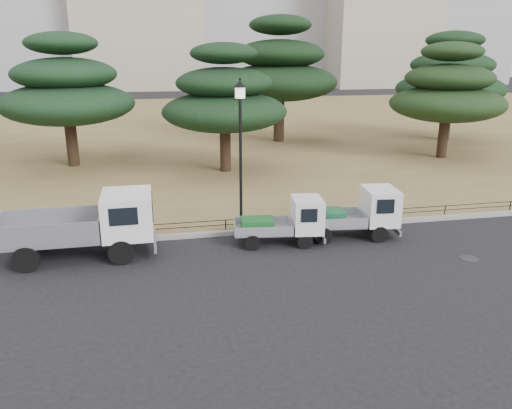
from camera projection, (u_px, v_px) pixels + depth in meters
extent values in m
plane|color=black|center=(268.00, 260.00, 16.25)|extent=(220.00, 220.00, 0.00)
cube|color=olive|center=(193.00, 127.00, 44.90)|extent=(120.00, 56.00, 0.15)
cube|color=gray|center=(253.00, 231.00, 18.67)|extent=(120.00, 0.25, 0.16)
cylinder|color=black|center=(121.00, 252.00, 15.81)|extent=(0.82, 0.17, 0.82)
cylinder|color=black|center=(124.00, 233.00, 17.48)|extent=(0.82, 0.17, 0.82)
cylinder|color=black|center=(26.00, 260.00, 15.24)|extent=(0.82, 0.17, 0.82)
cylinder|color=black|center=(38.00, 239.00, 16.92)|extent=(0.82, 0.17, 0.82)
cube|color=#2D2D30|center=(79.00, 239.00, 16.31)|extent=(4.60, 1.02, 0.14)
cube|color=gray|center=(50.00, 228.00, 16.01)|extent=(3.20, 1.83, 0.80)
cube|color=white|center=(128.00, 214.00, 16.40)|extent=(1.61, 1.97, 1.41)
cylinder|color=black|center=(305.00, 241.00, 17.13)|extent=(0.56, 0.21, 0.54)
cylinder|color=black|center=(300.00, 230.00, 18.25)|extent=(0.56, 0.21, 0.54)
cylinder|color=black|center=(252.00, 243.00, 17.00)|extent=(0.56, 0.21, 0.54)
cylinder|color=black|center=(250.00, 231.00, 18.12)|extent=(0.56, 0.21, 0.54)
cube|color=#2D2D30|center=(278.00, 233.00, 17.59)|extent=(2.98, 1.03, 0.13)
cube|color=#9FA2A6|center=(263.00, 226.00, 17.48)|extent=(2.15, 1.47, 0.36)
cube|color=silver|center=(307.00, 214.00, 17.48)|extent=(1.17, 1.45, 1.17)
cube|color=#1A5B25|center=(257.00, 224.00, 17.44)|extent=(1.20, 0.93, 0.40)
cylinder|color=black|center=(379.00, 234.00, 17.71)|extent=(0.62, 0.23, 0.60)
cylinder|color=black|center=(368.00, 222.00, 18.98)|extent=(0.62, 0.23, 0.60)
cylinder|color=black|center=(324.00, 236.00, 17.55)|extent=(0.62, 0.23, 0.60)
cylinder|color=black|center=(316.00, 223.00, 18.81)|extent=(0.62, 0.23, 0.60)
cube|color=#2D2D30|center=(348.00, 225.00, 18.22)|extent=(3.32, 1.12, 0.14)
cube|color=#9B9DA2|center=(332.00, 218.00, 18.10)|extent=(2.39, 1.62, 0.40)
cube|color=silver|center=(380.00, 206.00, 18.11)|extent=(1.29, 1.61, 1.28)
cube|color=#1A5D39|center=(326.00, 216.00, 18.05)|extent=(1.33, 1.03, 0.44)
cylinder|color=black|center=(241.00, 225.00, 18.83)|extent=(0.41, 0.41, 0.15)
cylinder|color=black|center=(241.00, 163.00, 18.13)|extent=(0.11, 0.11, 4.65)
cylinder|color=white|center=(240.00, 93.00, 17.39)|extent=(0.37, 0.37, 0.37)
cone|color=black|center=(240.00, 84.00, 17.30)|extent=(0.48, 0.48, 0.23)
cylinder|color=black|center=(252.00, 223.00, 18.73)|extent=(38.00, 0.03, 0.03)
cylinder|color=black|center=(252.00, 218.00, 18.67)|extent=(38.00, 0.03, 0.03)
cylinder|color=black|center=(252.00, 223.00, 18.73)|extent=(0.04, 0.04, 0.40)
cube|color=#154DA3|center=(72.00, 228.00, 17.81)|extent=(1.50, 1.11, 0.69)
cube|color=#154DA3|center=(79.00, 215.00, 17.59)|extent=(0.70, 0.60, 0.29)
cylinder|color=#2D2D30|center=(469.00, 259.00, 16.37)|extent=(0.60, 0.60, 0.01)
cylinder|color=black|center=(72.00, 141.00, 28.74)|extent=(0.65, 0.65, 2.90)
ellipsoid|color=#16311A|center=(68.00, 104.00, 28.12)|extent=(7.45, 7.45, 2.38)
ellipsoid|color=#16311A|center=(64.00, 74.00, 27.64)|extent=(5.69, 5.69, 1.82)
ellipsoid|color=#16311A|center=(61.00, 43.00, 27.17)|extent=(3.93, 3.93, 1.26)
cylinder|color=black|center=(225.00, 147.00, 27.45)|extent=(0.60, 0.60, 2.68)
ellipsoid|color=black|center=(225.00, 111.00, 26.88)|extent=(6.75, 6.75, 2.16)
ellipsoid|color=black|center=(224.00, 83.00, 26.44)|extent=(5.15, 5.15, 1.65)
ellipsoid|color=black|center=(224.00, 53.00, 26.00)|extent=(3.56, 3.56, 1.14)
cylinder|color=black|center=(279.00, 117.00, 36.69)|extent=(0.78, 0.78, 3.48)
ellipsoid|color=black|center=(279.00, 82.00, 35.95)|extent=(8.36, 8.36, 2.68)
ellipsoid|color=black|center=(280.00, 54.00, 35.38)|extent=(6.39, 6.39, 2.04)
ellipsoid|color=black|center=(280.00, 25.00, 34.81)|extent=(4.41, 4.41, 1.41)
cylinder|color=black|center=(443.00, 136.00, 31.01)|extent=(0.61, 0.61, 2.72)
ellipsoid|color=#1A3115|center=(447.00, 104.00, 30.44)|extent=(6.90, 6.90, 2.21)
ellipsoid|color=#1A3115|center=(450.00, 78.00, 29.99)|extent=(5.27, 5.27, 1.69)
ellipsoid|color=#1A3115|center=(452.00, 51.00, 29.54)|extent=(3.64, 3.64, 1.16)
cylinder|color=black|center=(446.00, 119.00, 37.33)|extent=(0.69, 0.69, 3.05)
ellipsoid|color=black|center=(450.00, 89.00, 36.68)|extent=(7.79, 7.79, 2.49)
ellipsoid|color=black|center=(452.00, 65.00, 36.18)|extent=(5.95, 5.95, 1.90)
ellipsoid|color=black|center=(455.00, 40.00, 35.68)|extent=(4.11, 4.11, 1.31)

